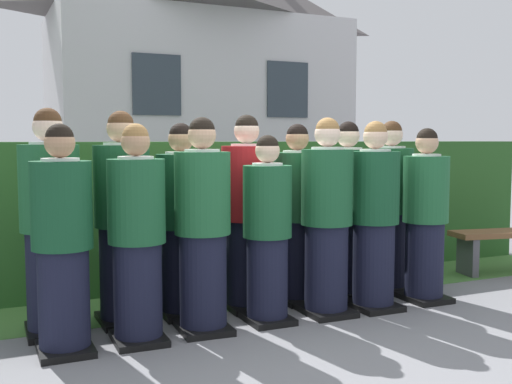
% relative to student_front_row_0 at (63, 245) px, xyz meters
% --- Properties ---
extents(ground_plane, '(60.00, 60.00, 0.00)m').
position_rel_student_front_row_0_xyz_m(ground_plane, '(1.60, 0.04, -0.76)').
color(ground_plane, slate).
extents(student_front_row_0, '(0.42, 0.46, 1.60)m').
position_rel_student_front_row_0_xyz_m(student_front_row_0, '(0.00, 0.00, 0.00)').
color(student_front_row_0, black).
rests_on(student_front_row_0, ground).
extents(student_front_row_1, '(0.42, 0.47, 1.61)m').
position_rel_student_front_row_0_xyz_m(student_front_row_1, '(0.52, 0.01, 0.00)').
color(student_front_row_1, black).
rests_on(student_front_row_1, ground).
extents(student_front_row_2, '(0.43, 0.53, 1.66)m').
position_rel_student_front_row_0_xyz_m(student_front_row_2, '(1.05, 0.05, 0.03)').
color(student_front_row_2, black).
rests_on(student_front_row_2, ground).
extents(student_front_row_3, '(0.40, 0.44, 1.53)m').
position_rel_student_front_row_0_xyz_m(student_front_row_3, '(1.60, 0.06, -0.04)').
color(student_front_row_3, black).
rests_on(student_front_row_3, ground).
extents(student_front_row_4, '(0.44, 0.53, 1.67)m').
position_rel_student_front_row_0_xyz_m(student_front_row_4, '(2.16, 0.06, 0.04)').
color(student_front_row_4, black).
rests_on(student_front_row_4, ground).
extents(student_front_row_5, '(0.43, 0.48, 1.65)m').
position_rel_student_front_row_0_xyz_m(student_front_row_5, '(2.63, 0.04, 0.03)').
color(student_front_row_5, black).
rests_on(student_front_row_5, ground).
extents(student_front_row_6, '(0.41, 0.46, 1.59)m').
position_rel_student_front_row_0_xyz_m(student_front_row_6, '(3.21, 0.06, -0.00)').
color(student_front_row_6, black).
rests_on(student_front_row_6, ground).
extents(student_rear_row_0, '(0.45, 0.50, 1.73)m').
position_rel_student_front_row_0_xyz_m(student_rear_row_0, '(-0.02, 0.48, 0.06)').
color(student_rear_row_0, black).
rests_on(student_rear_row_0, ground).
extents(student_rear_row_1, '(0.45, 0.49, 1.72)m').
position_rel_student_front_row_0_xyz_m(student_rear_row_1, '(0.53, 0.54, 0.06)').
color(student_rear_row_1, black).
rests_on(student_rear_row_1, ground).
extents(student_rear_row_2, '(0.42, 0.51, 1.63)m').
position_rel_student_front_row_0_xyz_m(student_rear_row_2, '(1.03, 0.54, 0.01)').
color(student_rear_row_2, black).
rests_on(student_rear_row_2, ground).
extents(student_in_red_blazer, '(0.44, 0.54, 1.70)m').
position_rel_student_front_row_0_xyz_m(student_in_red_blazer, '(1.62, 0.52, 0.05)').
color(student_in_red_blazer, black).
rests_on(student_in_red_blazer, ground).
extents(student_rear_row_4, '(0.42, 0.49, 1.63)m').
position_rel_student_front_row_0_xyz_m(student_rear_row_4, '(2.14, 0.54, 0.02)').
color(student_rear_row_4, black).
rests_on(student_rear_row_4, ground).
extents(student_rear_row_5, '(0.43, 0.52, 1.66)m').
position_rel_student_front_row_0_xyz_m(student_rear_row_5, '(2.68, 0.54, 0.03)').
color(student_rear_row_5, black).
rests_on(student_rear_row_5, ground).
extents(student_rear_row_6, '(0.43, 0.48, 1.67)m').
position_rel_student_front_row_0_xyz_m(student_rear_row_6, '(3.18, 0.54, 0.04)').
color(student_rear_row_6, black).
rests_on(student_rear_row_6, ground).
extents(hedge, '(8.19, 0.70, 1.47)m').
position_rel_student_front_row_0_xyz_m(hedge, '(1.60, 1.72, -0.03)').
color(hedge, '#285623').
rests_on(hedge, ground).
extents(school_building_main, '(6.30, 3.51, 5.79)m').
position_rel_student_front_row_0_xyz_m(school_building_main, '(3.84, 8.23, 2.21)').
color(school_building_main, silver).
rests_on(school_building_main, ground).
extents(wooden_bench, '(1.44, 0.61, 0.48)m').
position_rel_student_front_row_0_xyz_m(wooden_bench, '(4.89, 0.60, -0.41)').
color(wooden_bench, brown).
rests_on(wooden_bench, ground).
extents(lawn_strip, '(8.19, 0.90, 0.01)m').
position_rel_student_front_row_0_xyz_m(lawn_strip, '(1.60, 0.92, -0.76)').
color(lawn_strip, '#477A38').
rests_on(lawn_strip, ground).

